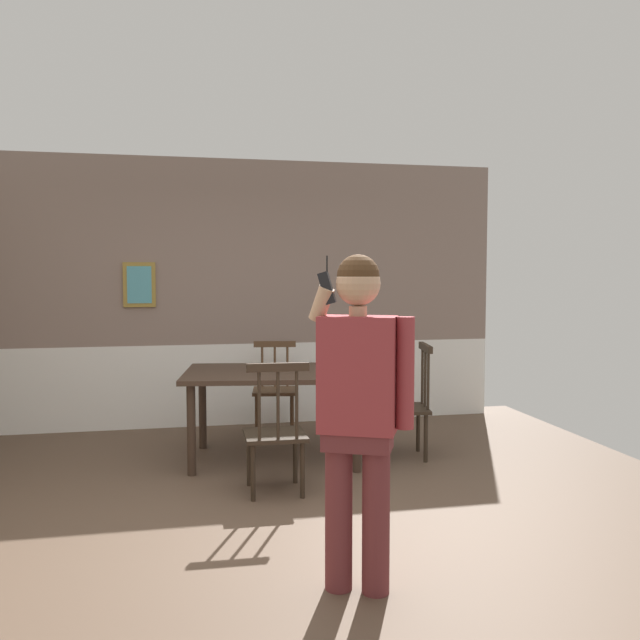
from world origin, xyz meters
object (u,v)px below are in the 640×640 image
Objects in this scene: person_figure at (359,400)px; chair_at_table_head at (407,404)px; chair_near_window at (275,389)px; dining_table at (275,381)px; chair_by_doorway at (275,431)px.

chair_at_table_head is at bearing -89.95° from person_figure.
dining_table is at bearing 90.95° from chair_near_window.
chair_at_table_head reaches higher than chair_near_window.
person_figure is at bearing -81.59° from chair_by_doorway.
dining_table is 2.52m from person_figure.
chair_near_window is at bearing -66.21° from person_figure.
person_figure reaches higher than chair_near_window.
dining_table is at bearing 83.66° from chair_by_doorway.
chair_near_window is 3.44m from person_figure.
person_figure is at bearing 165.23° from chair_at_table_head.
dining_table is 1.68× the size of chair_by_doorway.
chair_near_window is (0.13, 0.90, -0.22)m from dining_table.
chair_at_table_head is at bearing 142.70° from chair_near_window.
chair_at_table_head is 2.62m from person_figure.
person_figure is (-1.07, -2.34, 0.51)m from chair_at_table_head.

